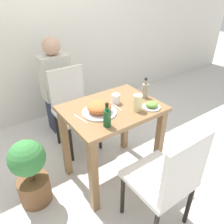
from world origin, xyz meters
name	(u,v)px	position (x,y,z in m)	size (l,w,h in m)	color
ground_plane	(112,172)	(0.00, 0.00, 0.00)	(16.00, 16.00, 0.00)	beige
wall_back	(40,19)	(0.00, 1.49, 1.30)	(8.00, 0.05, 2.60)	silver
dining_table	(112,123)	(0.00, 0.00, 0.61)	(0.81, 0.61, 0.77)	olive
chair_near	(168,178)	(-0.01, -0.67, 0.52)	(0.42, 0.42, 0.91)	silver
chair_far	(73,105)	(-0.06, 0.66, 0.52)	(0.42, 0.42, 0.91)	silver
food_plate	(99,108)	(-0.14, -0.02, 0.81)	(0.28, 0.28, 0.10)	white
side_plate	(152,105)	(0.26, -0.20, 0.79)	(0.15, 0.15, 0.06)	white
drink_cup	(116,99)	(0.07, 0.04, 0.81)	(0.07, 0.07, 0.08)	white
juice_glass	(138,103)	(0.14, -0.16, 0.83)	(0.08, 0.08, 0.14)	beige
sauce_bottle	(107,117)	(-0.19, -0.21, 0.84)	(0.06, 0.06, 0.19)	#194C23
condiment_bottle	(145,90)	(0.35, -0.02, 0.84)	(0.06, 0.06, 0.19)	gray
fork_utensil	(81,119)	(-0.31, -0.02, 0.77)	(0.03, 0.17, 0.00)	silver
spoon_utensil	(116,107)	(0.03, -0.02, 0.77)	(0.02, 0.17, 0.00)	silver
potted_plant_left	(30,172)	(-0.73, 0.13, 0.34)	(0.29, 0.29, 0.63)	brown
person_figure	(57,87)	(-0.07, 1.06, 0.58)	(0.34, 0.22, 1.17)	#2D3347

